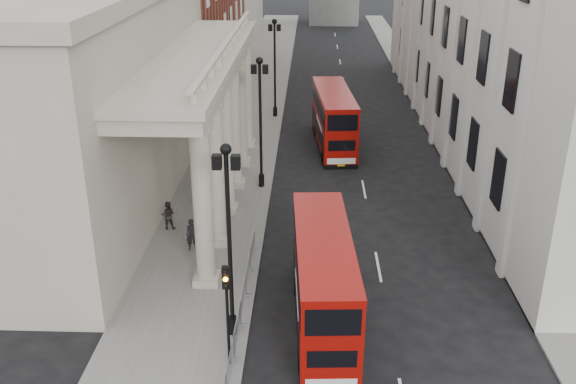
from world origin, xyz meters
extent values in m
cube|color=slate|center=(-3.00, 30.00, 0.06)|extent=(6.00, 140.00, 0.12)
cube|color=slate|center=(13.50, 30.00, 0.06)|extent=(3.00, 140.00, 0.12)
cube|color=slate|center=(-0.05, 30.00, 0.07)|extent=(0.20, 140.00, 0.14)
cube|color=#A09886|center=(-10.50, 18.00, 6.00)|extent=(9.00, 28.00, 12.00)
cylinder|color=black|center=(-0.60, 4.00, 0.52)|extent=(0.36, 0.36, 0.80)
cylinder|color=black|center=(-0.60, 4.00, 4.12)|extent=(0.18, 0.18, 8.00)
sphere|color=black|center=(-0.60, 4.00, 8.22)|extent=(0.44, 0.44, 0.44)
cube|color=black|center=(-0.25, 4.00, 7.72)|extent=(0.35, 0.35, 0.55)
cube|color=black|center=(-0.95, 4.00, 7.72)|extent=(0.35, 0.35, 0.55)
cylinder|color=black|center=(-0.60, 20.00, 0.52)|extent=(0.36, 0.36, 0.80)
cylinder|color=black|center=(-0.60, 20.00, 4.12)|extent=(0.18, 0.18, 8.00)
sphere|color=black|center=(-0.60, 20.00, 8.22)|extent=(0.44, 0.44, 0.44)
cube|color=black|center=(-0.25, 20.00, 7.72)|extent=(0.35, 0.35, 0.55)
cube|color=black|center=(-0.95, 20.00, 7.72)|extent=(0.35, 0.35, 0.55)
cylinder|color=black|center=(-0.60, 36.00, 0.52)|extent=(0.36, 0.36, 0.80)
cylinder|color=black|center=(-0.60, 36.00, 4.12)|extent=(0.18, 0.18, 8.00)
sphere|color=black|center=(-0.60, 36.00, 8.22)|extent=(0.44, 0.44, 0.44)
cube|color=black|center=(-0.25, 36.00, 7.72)|extent=(0.35, 0.35, 0.55)
cube|color=black|center=(-0.95, 36.00, 7.72)|extent=(0.35, 0.35, 0.55)
cylinder|color=black|center=(-0.50, 2.00, 1.82)|extent=(0.12, 0.12, 3.40)
cube|color=black|center=(-0.50, 2.00, 3.97)|extent=(0.28, 0.22, 0.90)
sphere|color=black|center=(-0.50, 1.87, 4.27)|extent=(0.18, 0.18, 0.18)
sphere|color=orange|center=(-0.50, 1.87, 3.97)|extent=(0.18, 0.18, 0.18)
sphere|color=black|center=(-0.50, 1.87, 3.67)|extent=(0.18, 0.18, 0.18)
cube|color=gray|center=(-0.35, 1.05, 0.67)|extent=(0.50, 2.30, 1.10)
cube|color=gray|center=(-0.35, 3.40, 0.67)|extent=(0.50, 2.30, 1.10)
cube|color=gray|center=(-0.35, 5.75, 0.67)|extent=(0.50, 2.30, 1.10)
cube|color=gray|center=(-0.35, 8.10, 0.67)|extent=(0.50, 2.30, 1.10)
cube|color=gray|center=(-0.35, 10.45, 0.67)|extent=(0.50, 2.30, 1.10)
cube|color=#8B0B06|center=(3.13, 5.11, 1.21)|extent=(2.75, 9.50, 1.79)
cube|color=#8B0B06|center=(3.13, 5.11, 3.06)|extent=(2.75, 9.50, 1.56)
cube|color=#8B0B06|center=(3.13, 5.11, 3.96)|extent=(2.78, 9.53, 0.22)
cube|color=black|center=(3.13, 5.11, 0.16)|extent=(2.76, 9.50, 0.31)
cube|color=black|center=(3.13, 5.11, 1.43)|extent=(2.70, 7.71, 0.89)
cube|color=black|center=(3.13, 5.11, 3.15)|extent=(2.77, 8.96, 0.98)
cube|color=white|center=(3.39, 0.43, 0.58)|extent=(1.88, 0.16, 0.40)
cylinder|color=black|center=(2.30, 1.79, 0.45)|extent=(0.33, 0.91, 0.89)
cylinder|color=black|center=(4.32, 1.90, 0.45)|extent=(0.33, 0.91, 0.89)
cylinder|color=black|center=(2.00, 7.24, 0.45)|extent=(0.33, 0.91, 0.89)
cylinder|color=black|center=(4.02, 7.35, 0.45)|extent=(0.33, 0.91, 0.89)
cube|color=#970C06|center=(4.24, 28.40, 1.27)|extent=(3.20, 10.03, 1.88)
cube|color=#970C06|center=(4.24, 28.40, 3.22)|extent=(3.20, 10.03, 1.64)
cube|color=#970C06|center=(4.24, 28.40, 4.16)|extent=(3.24, 10.07, 0.23)
cube|color=black|center=(4.24, 28.40, 0.16)|extent=(3.22, 10.04, 0.33)
cube|color=black|center=(4.24, 28.40, 1.50)|extent=(3.09, 8.17, 0.94)
cube|color=black|center=(4.24, 28.40, 3.31)|extent=(3.21, 9.48, 1.03)
cube|color=white|center=(4.67, 23.50, 0.61)|extent=(1.97, 0.23, 0.42)
cube|color=yellow|center=(4.67, 23.49, 0.30)|extent=(0.52, 0.08, 0.12)
cylinder|color=black|center=(3.48, 24.89, 0.47)|extent=(0.38, 0.96, 0.94)
cylinder|color=black|center=(5.60, 25.08, 0.47)|extent=(0.38, 0.96, 0.94)
cylinder|color=black|center=(2.98, 30.60, 0.47)|extent=(0.38, 0.96, 0.94)
cylinder|color=black|center=(5.09, 30.79, 0.47)|extent=(0.38, 0.96, 0.94)
imported|color=black|center=(-3.54, 11.23, 0.98)|extent=(0.69, 0.52, 1.72)
imported|color=black|center=(-5.30, 13.65, 0.93)|extent=(0.80, 0.63, 1.62)
imported|color=black|center=(-2.65, 18.16, 1.00)|extent=(1.02, 0.88, 1.77)
camera|label=1|loc=(2.51, -18.17, 16.01)|focal=40.00mm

